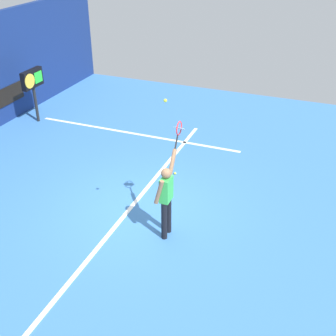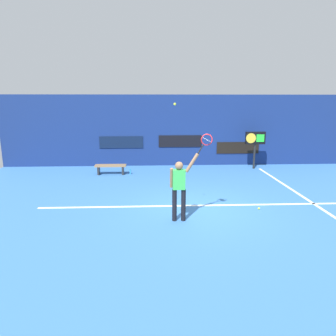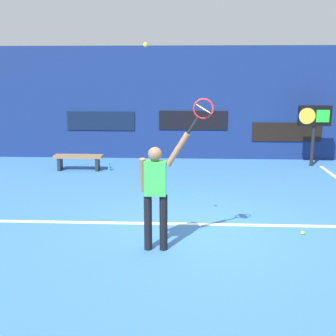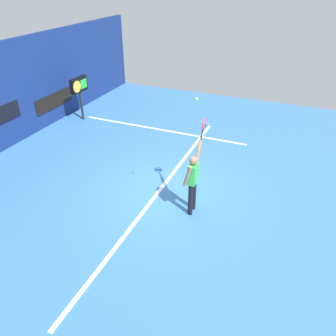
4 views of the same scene
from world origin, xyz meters
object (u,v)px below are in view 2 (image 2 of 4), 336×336
(tennis_ball, at_px, (175,104))
(tennis_player, at_px, (179,186))
(court_bench, at_px, (111,167))
(spare_ball, at_px, (259,208))
(scoreboard_clock, at_px, (255,140))
(water_bottle, at_px, (130,172))
(tennis_racket, at_px, (206,141))

(tennis_ball, bearing_deg, tennis_player, 17.05)
(court_bench, bearing_deg, spare_ball, -42.74)
(court_bench, bearing_deg, scoreboard_clock, 7.55)
(water_bottle, xyz_separation_m, spare_ball, (4.33, -4.82, -0.09))
(scoreboard_clock, height_order, water_bottle, scoreboard_clock)
(tennis_racket, bearing_deg, spare_ball, 22.57)
(scoreboard_clock, bearing_deg, tennis_player, -123.14)
(tennis_player, bearing_deg, tennis_racket, -0.34)
(tennis_player, relative_size, tennis_racket, 3.19)
(spare_ball, bearing_deg, court_bench, 137.26)
(tennis_racket, distance_m, water_bottle, 6.47)
(tennis_ball, bearing_deg, tennis_racket, 2.54)
(tennis_player, relative_size, water_bottle, 8.03)
(tennis_ball, relative_size, water_bottle, 0.28)
(water_bottle, bearing_deg, tennis_ball, -73.68)
(scoreboard_clock, distance_m, court_bench, 7.05)
(tennis_racket, xyz_separation_m, spare_ball, (1.84, 0.77, -2.22))
(tennis_racket, distance_m, spare_ball, 2.98)
(tennis_racket, height_order, scoreboard_clock, tennis_racket)
(tennis_racket, bearing_deg, tennis_ball, -177.46)
(tennis_racket, xyz_separation_m, water_bottle, (-2.49, 5.58, -2.13))
(tennis_racket, height_order, court_bench, tennis_racket)
(tennis_racket, relative_size, spare_ball, 8.88)
(spare_ball, bearing_deg, water_bottle, 131.96)
(tennis_player, height_order, tennis_ball, tennis_ball)
(spare_ball, bearing_deg, scoreboard_clock, 73.57)
(tennis_racket, bearing_deg, water_bottle, 114.04)
(tennis_player, xyz_separation_m, tennis_racket, (0.71, -0.00, 1.25))
(water_bottle, bearing_deg, scoreboard_clock, 8.64)
(tennis_player, xyz_separation_m, tennis_ball, (-0.14, -0.04, 2.20))
(tennis_player, relative_size, spare_ball, 28.35)
(tennis_player, xyz_separation_m, water_bottle, (-1.78, 5.58, -0.89))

